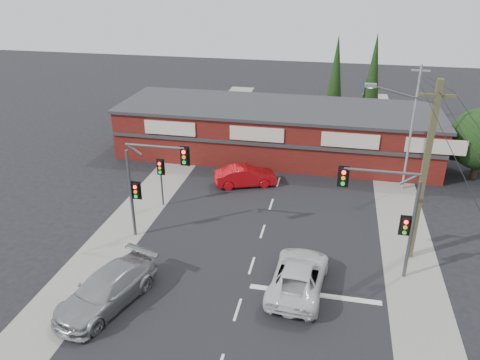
% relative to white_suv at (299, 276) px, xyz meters
% --- Properties ---
extents(ground, '(120.00, 120.00, 0.00)m').
position_rel_white_suv_xyz_m(ground, '(-2.65, 1.15, -0.77)').
color(ground, black).
rests_on(ground, ground).
extents(road_strip, '(14.00, 70.00, 0.01)m').
position_rel_white_suv_xyz_m(road_strip, '(-2.65, 6.15, -0.76)').
color(road_strip, black).
rests_on(road_strip, ground).
extents(verge_left, '(3.00, 70.00, 0.02)m').
position_rel_white_suv_xyz_m(verge_left, '(-11.15, 6.15, -0.76)').
color(verge_left, gray).
rests_on(verge_left, ground).
extents(verge_right, '(3.00, 70.00, 0.02)m').
position_rel_white_suv_xyz_m(verge_right, '(5.85, 6.15, -0.76)').
color(verge_right, gray).
rests_on(verge_right, ground).
extents(stop_line, '(6.50, 0.35, 0.01)m').
position_rel_white_suv_xyz_m(stop_line, '(0.85, -0.35, -0.75)').
color(stop_line, silver).
rests_on(stop_line, ground).
extents(white_suv, '(2.97, 5.69, 1.53)m').
position_rel_white_suv_xyz_m(white_suv, '(0.00, 0.00, 0.00)').
color(white_suv, silver).
rests_on(white_suv, ground).
extents(silver_suv, '(3.90, 6.15, 1.66)m').
position_rel_white_suv_xyz_m(silver_suv, '(-8.85, -3.07, 0.07)').
color(silver_suv, '#9C9FA1').
rests_on(silver_suv, ground).
extents(red_sedan, '(4.79, 3.09, 1.49)m').
position_rel_white_suv_xyz_m(red_sedan, '(-4.97, 11.39, -0.02)').
color(red_sedan, '#B40B10').
rests_on(red_sedan, ground).
extents(lane_dashes, '(0.12, 49.13, 0.01)m').
position_rel_white_suv_xyz_m(lane_dashes, '(-2.65, 6.92, -0.75)').
color(lane_dashes, silver).
rests_on(lane_dashes, ground).
extents(shop_building, '(27.30, 8.40, 4.22)m').
position_rel_white_suv_xyz_m(shop_building, '(-3.64, 18.14, 1.37)').
color(shop_building, '#4D120F').
rests_on(shop_building, ground).
extents(conifer_near, '(1.80, 1.80, 9.25)m').
position_rel_white_suv_xyz_m(conifer_near, '(0.85, 25.15, 4.71)').
color(conifer_near, '#2D2116').
rests_on(conifer_near, ground).
extents(conifer_far, '(1.80, 1.80, 9.25)m').
position_rel_white_suv_xyz_m(conifer_far, '(4.35, 27.15, 4.71)').
color(conifer_far, '#2D2116').
rests_on(conifer_far, ground).
extents(traffic_mast_left, '(3.77, 0.27, 5.97)m').
position_rel_white_suv_xyz_m(traffic_mast_left, '(-9.07, 3.15, 3.16)').
color(traffic_mast_left, '#47494C').
rests_on(traffic_mast_left, ground).
extents(traffic_mast_right, '(3.96, 0.27, 5.97)m').
position_rel_white_suv_xyz_m(traffic_mast_right, '(4.22, 2.15, 3.18)').
color(traffic_mast_right, '#47494C').
rests_on(traffic_mast_right, ground).
extents(pedestal_signal, '(0.55, 0.27, 3.38)m').
position_rel_white_suv_xyz_m(pedestal_signal, '(-9.85, 7.16, 1.64)').
color(pedestal_signal, '#47494C').
rests_on(pedestal_signal, ground).
extents(utility_pole, '(4.38, 0.59, 10.00)m').
position_rel_white_suv_xyz_m(utility_pole, '(5.72, 4.14, 4.63)').
color(utility_pole, '#4E492B').
rests_on(utility_pole, ground).
extents(steel_pole, '(1.20, 0.16, 9.00)m').
position_rel_white_suv_xyz_m(steel_pole, '(6.35, 13.15, 3.94)').
color(steel_pole, gray).
rests_on(steel_pole, ground).
extents(power_lines, '(2.01, 29.00, 1.22)m').
position_rel_white_suv_xyz_m(power_lines, '(5.83, -1.32, 8.28)').
color(power_lines, black).
rests_on(power_lines, ground).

